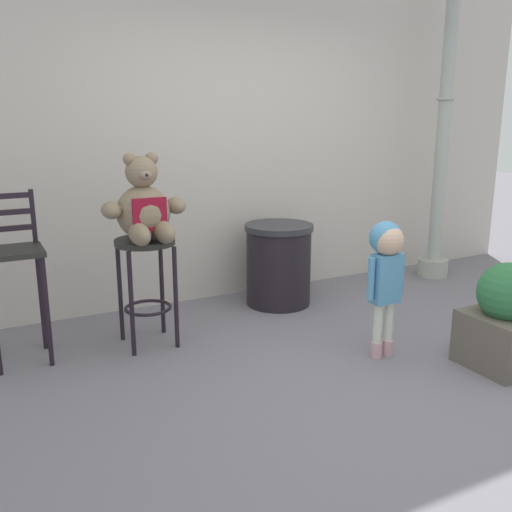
{
  "coord_description": "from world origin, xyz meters",
  "views": [
    {
      "loc": [
        -2.11,
        -2.59,
        1.61
      ],
      "look_at": [
        -0.38,
        0.78,
        0.66
      ],
      "focal_mm": 39.24,
      "sensor_mm": 36.0,
      "label": 1
    }
  ],
  "objects": [
    {
      "name": "bar_chair_empty",
      "position": [
        -1.9,
        1.28,
        0.67
      ],
      "size": [
        0.37,
        0.37,
        1.14
      ],
      "color": "#252522",
      "rests_on": "ground_plane"
    },
    {
      "name": "building_wall",
      "position": [
        0.0,
        2.11,
        1.81
      ],
      "size": [
        6.75,
        0.3,
        3.63
      ],
      "primitive_type": "cube",
      "color": "beige",
      "rests_on": "ground_plane"
    },
    {
      "name": "trash_bin",
      "position": [
        0.22,
        1.51,
        0.36
      ],
      "size": [
        0.59,
        0.59,
        0.71
      ],
      "color": "black",
      "rests_on": "ground_plane"
    },
    {
      "name": "child_walking",
      "position": [
        0.3,
        0.22,
        0.68
      ],
      "size": [
        0.3,
        0.24,
        0.94
      ],
      "rotation": [
        0.0,
        0.0,
        -0.47
      ],
      "color": "#CA97A2",
      "rests_on": "ground_plane"
    },
    {
      "name": "ground_plane",
      "position": [
        0.0,
        0.0,
        0.0
      ],
      "size": [
        24.0,
        24.0,
        0.0
      ],
      "primitive_type": "plane",
      "color": "slate"
    },
    {
      "name": "teddy_bear",
      "position": [
        -1.06,
        1.13,
        1.0
      ],
      "size": [
        0.58,
        0.52,
        0.6
      ],
      "color": "#847059",
      "rests_on": "bar_stool_with_teddy"
    },
    {
      "name": "lamppost",
      "position": [
        2.08,
        1.55,
        1.24
      ],
      "size": [
        0.31,
        0.31,
        3.08
      ],
      "color": "#A3A69A",
      "rests_on": "ground_plane"
    },
    {
      "name": "planter_with_shrub",
      "position": [
        0.91,
        -0.27,
        0.32
      ],
      "size": [
        0.46,
        0.46,
        0.7
      ],
      "color": "#5D544A",
      "rests_on": "ground_plane"
    },
    {
      "name": "bar_stool_with_teddy",
      "position": [
        -1.06,
        1.16,
        0.56
      ],
      "size": [
        0.42,
        0.42,
        0.78
      ],
      "color": "#252522",
      "rests_on": "ground_plane"
    }
  ]
}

